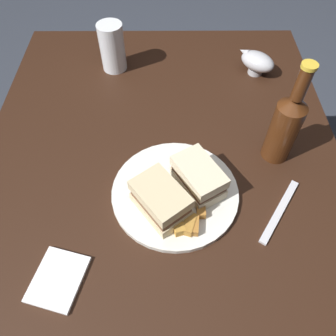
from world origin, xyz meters
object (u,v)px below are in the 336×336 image
(gravy_boat, at_px, (257,61))
(napkin, at_px, (58,279))
(plate, at_px, (175,192))
(pint_glass, at_px, (113,50))
(sandwich_half_right, at_px, (198,177))
(sandwich_half_left, at_px, (163,200))
(fork, at_px, (280,211))
(cider_bottle, at_px, (285,126))

(gravy_boat, height_order, napkin, gravy_boat)
(plate, distance_m, pint_glass, 0.50)
(sandwich_half_right, bearing_deg, plate, 104.86)
(napkin, bearing_deg, sandwich_half_left, -53.67)
(pint_glass, bearing_deg, sandwich_half_right, -153.16)
(sandwich_half_right, distance_m, fork, 0.19)
(sandwich_half_left, distance_m, fork, 0.26)
(sandwich_half_right, xyz_separation_m, fork, (-0.06, -0.18, -0.04))
(cider_bottle, relative_size, fork, 1.45)
(fork, bearing_deg, napkin, -37.85)
(sandwich_half_left, bearing_deg, fork, -90.41)
(plate, xyz_separation_m, napkin, (-0.19, 0.23, -0.00))
(sandwich_half_left, relative_size, pint_glass, 1.01)
(pint_glass, relative_size, napkin, 1.28)
(gravy_boat, bearing_deg, sandwich_half_right, 154.74)
(plate, bearing_deg, pint_glass, 20.91)
(pint_glass, height_order, cider_bottle, cider_bottle)
(plate, distance_m, sandwich_half_left, 0.07)
(cider_bottle, xyz_separation_m, napkin, (-0.31, 0.47, -0.10))
(sandwich_half_left, xyz_separation_m, napkin, (-0.15, 0.20, -0.04))
(sandwich_half_left, distance_m, sandwich_half_right, 0.10)
(pint_glass, relative_size, gravy_boat, 1.14)
(plate, height_order, sandwich_half_right, sandwich_half_right)
(plate, distance_m, gravy_boat, 0.50)
(pint_glass, distance_m, napkin, 0.66)
(pint_glass, height_order, napkin, pint_glass)
(plate, xyz_separation_m, pint_glass, (0.46, 0.18, 0.05))
(sandwich_half_right, height_order, pint_glass, pint_glass)
(plate, height_order, gravy_boat, gravy_boat)
(pint_glass, distance_m, fork, 0.65)
(pint_glass, distance_m, cider_bottle, 0.55)
(napkin, xyz_separation_m, fork, (0.14, -0.45, -0.00))
(plate, bearing_deg, cider_bottle, -64.85)
(sandwich_half_left, xyz_separation_m, pint_glass, (0.51, 0.15, 0.01))
(cider_bottle, distance_m, napkin, 0.57)
(napkin, height_order, fork, napkin)
(sandwich_half_right, relative_size, fork, 0.78)
(sandwich_half_left, xyz_separation_m, cider_bottle, (0.16, -0.27, 0.05))
(plate, height_order, pint_glass, pint_glass)
(plate, xyz_separation_m, cider_bottle, (0.12, -0.25, 0.09))
(pint_glass, bearing_deg, gravy_boat, -93.59)
(gravy_boat, xyz_separation_m, napkin, (-0.63, 0.47, -0.04))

